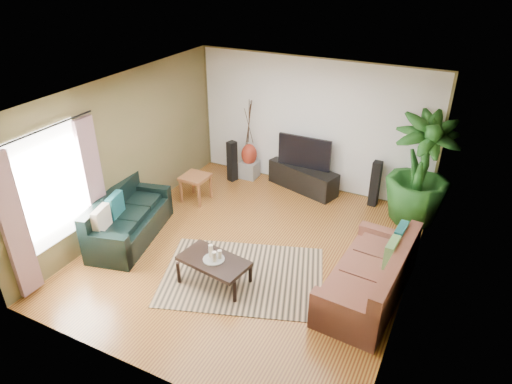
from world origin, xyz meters
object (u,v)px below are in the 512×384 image
Objects in this scene: tv_stand at (303,178)px; speaker_right at (375,184)px; potted_plant at (420,170)px; television at (304,152)px; sofa_right at (369,272)px; sofa_left at (129,217)px; speaker_left at (232,161)px; coffee_table at (214,271)px; vase at (249,154)px; side_table at (196,188)px; pedestal at (249,169)px.

speaker_right reaches higher than tv_stand.
television is at bearing 174.75° from potted_plant.
sofa_right is 1.84× the size of television.
speaker_left is (0.50, 2.74, 0.02)m from sofa_left.
coffee_table is at bearing -91.48° from television.
tv_stand is 2.42m from potted_plant.
potted_plant is (3.81, 0.09, 0.57)m from speaker_left.
potted_plant reaches higher than sofa_right.
coffee_table is (-2.14, -0.74, -0.21)m from sofa_right.
television reaches higher than vase.
television is 1.60m from speaker_left.
side_table is (-3.24, -1.40, -0.19)m from speaker_right.
coffee_table is at bearing -48.14° from speaker_left.
potted_plant is (0.23, 2.50, 0.60)m from sofa_right.
sofa_left is 4.09m from sofa_right.
television is (2.03, 3.04, 0.42)m from sofa_left.
sofa_right reaches higher than vase.
vase is at bearing 0.00° from pedestal.
speaker_left is (-1.53, -0.30, 0.19)m from tv_stand.
speaker_left is at bearing 78.27° from side_table.
side_table is at bearing 137.85° from coffee_table.
pedestal is at bearing -177.50° from speaker_right.
speaker_left is at bearing -178.67° from potted_plant.
sofa_left is at bearing 177.03° from coffee_table.
speaker_left is at bearing 123.30° from coffee_table.
speaker_right is at bearing 22.97° from speaker_left.
potted_plant is (2.28, -0.21, 0.18)m from television.
coffee_table is at bearing -71.13° from pedestal.
sofa_left reaches higher than pedestal.
sofa_right is 4.29m from pedestal.
side_table is at bearing -84.40° from speaker_left.
tv_stand is at bearing -47.30° from sofa_left.
speaker_right is at bearing 0.00° from vase.
speaker_left is 3.85m from potted_plant.
speaker_right is (3.52, 3.04, 0.04)m from sofa_left.
sofa_right is at bearing -35.53° from tv_stand.
potted_plant is (2.28, -0.21, 0.77)m from tv_stand.
tv_stand is 2.24m from side_table.
vase is (-2.76, 0.00, 0.08)m from speaker_right.
speaker_right reaches higher than coffee_table.
potted_plant is 4.30× the size of vase.
sofa_left is 2.07× the size of speaker_left.
speaker_left reaches higher than sofa_right.
side_table is (-3.81, 1.31, -0.16)m from sofa_right.
pedestal is at bearing 0.00° from vase.
vase reaches higher than tv_stand.
sofa_right is at bearing -16.63° from speaker_left.
pedestal is at bearing -27.65° from sofa_left.
sofa_left is at bearing -106.37° from tv_stand.
vase is (-1.18, 3.44, 0.33)m from coffee_table.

